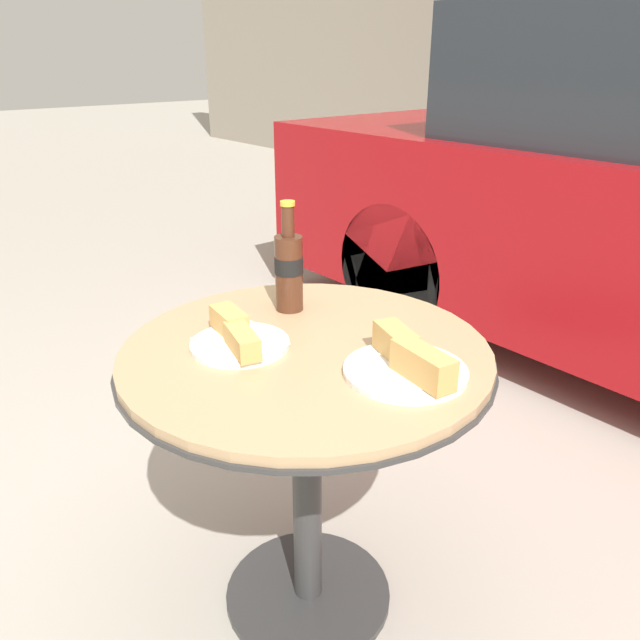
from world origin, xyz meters
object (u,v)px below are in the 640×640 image
(bistro_table, at_px, (306,409))
(cola_bottle_left, at_px, (289,268))
(lunch_plate_far, at_px, (238,338))
(lunch_plate_near, at_px, (408,363))

(bistro_table, relative_size, cola_bottle_left, 3.02)
(cola_bottle_left, height_order, lunch_plate_far, cola_bottle_left)
(cola_bottle_left, height_order, lunch_plate_near, cola_bottle_left)
(cola_bottle_left, bearing_deg, lunch_plate_far, -65.17)
(lunch_plate_far, bearing_deg, cola_bottle_left, 114.83)
(cola_bottle_left, relative_size, lunch_plate_far, 1.20)
(bistro_table, xyz_separation_m, cola_bottle_left, (-0.18, 0.10, 0.25))
(bistro_table, relative_size, lunch_plate_far, 3.62)
(bistro_table, height_order, cola_bottle_left, cola_bottle_left)
(bistro_table, distance_m, cola_bottle_left, 0.33)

